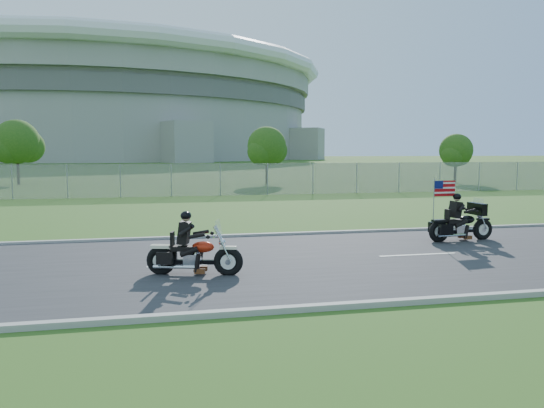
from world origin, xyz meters
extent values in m
plane|color=#32571B|center=(0.00, 0.00, 0.00)|extent=(420.00, 420.00, 0.00)
cube|color=#28282B|center=(0.00, 0.00, 0.02)|extent=(120.00, 8.00, 0.04)
cube|color=#9E9B93|center=(0.00, 4.05, 0.05)|extent=(120.00, 0.18, 0.12)
cube|color=#9E9B93|center=(0.00, -4.05, 0.05)|extent=(120.00, 0.18, 0.12)
cube|color=gray|center=(-5.00, 20.00, 1.00)|extent=(60.00, 0.03, 2.00)
cylinder|color=#A3A099|center=(-20.00, 170.00, 10.00)|extent=(130.00, 130.00, 20.00)
cylinder|color=#605E5B|center=(-20.00, 170.00, 17.00)|extent=(132.00, 132.00, 4.00)
cylinder|color=#A3A099|center=(-20.00, 170.00, 23.00)|extent=(134.00, 134.00, 6.00)
torus|color=white|center=(-20.00, 170.00, 27.00)|extent=(140.40, 140.40, 4.40)
cylinder|color=#382316|center=(6.00, 30.00, 1.26)|extent=(0.22, 0.22, 2.52)
sphere|color=#224E14|center=(6.00, 30.00, 3.15)|extent=(3.20, 3.20, 3.20)
sphere|color=#224E14|center=(6.64, 30.48, 2.79)|extent=(2.40, 2.40, 2.40)
sphere|color=#224E14|center=(5.44, 29.60, 2.70)|extent=(2.24, 2.24, 2.24)
cylinder|color=#382316|center=(-14.00, 34.00, 1.40)|extent=(0.22, 0.22, 2.80)
sphere|color=#224E14|center=(-14.00, 34.00, 3.50)|extent=(3.60, 3.60, 3.60)
sphere|color=#224E14|center=(-13.28, 34.54, 3.10)|extent=(2.70, 2.70, 2.70)
sphere|color=#224E14|center=(-14.63, 33.55, 3.00)|extent=(2.52, 2.52, 2.52)
cylinder|color=#382316|center=(22.00, 28.00, 1.12)|extent=(0.22, 0.22, 2.24)
sphere|color=#224E14|center=(22.00, 28.00, 2.80)|extent=(2.80, 2.80, 2.80)
sphere|color=#224E14|center=(22.56, 28.42, 2.48)|extent=(2.10, 2.10, 2.10)
sphere|color=#224E14|center=(21.51, 27.65, 2.40)|extent=(1.96, 1.96, 1.96)
torus|color=black|center=(-1.28, -1.21, 0.35)|extent=(0.69, 0.34, 0.67)
torus|color=black|center=(-2.76, -0.79, 0.35)|extent=(0.69, 0.34, 0.67)
ellipsoid|color=#B6220D|center=(-1.83, -1.05, 0.67)|extent=(0.57, 0.42, 0.25)
cube|color=black|center=(-2.28, -0.93, 0.64)|extent=(0.55, 0.40, 0.11)
cube|color=black|center=(-2.24, -0.94, 0.99)|extent=(0.31, 0.41, 0.50)
sphere|color=black|center=(-2.19, -0.95, 1.38)|extent=(0.30, 0.30, 0.24)
cube|color=silver|center=(-1.48, -1.15, 1.11)|extent=(0.15, 0.41, 0.36)
torus|color=black|center=(7.16, 1.85, 0.35)|extent=(0.70, 0.22, 0.68)
torus|color=black|center=(5.59, 1.74, 0.35)|extent=(0.70, 0.22, 0.68)
ellipsoid|color=black|center=(6.58, 1.81, 0.69)|extent=(0.54, 0.33, 0.26)
cube|color=black|center=(6.10, 1.78, 0.65)|extent=(0.53, 0.31, 0.11)
cube|color=black|center=(6.15, 1.78, 1.01)|extent=(0.25, 0.39, 0.51)
sphere|color=black|center=(6.19, 1.78, 1.41)|extent=(0.27, 0.27, 0.25)
cube|color=black|center=(6.93, 1.84, 1.01)|extent=(0.26, 0.75, 0.37)
cube|color=#B70C11|center=(5.86, 1.94, 1.66)|extent=(0.74, 0.07, 0.48)
camera|label=1|loc=(-2.78, -12.86, 2.85)|focal=35.00mm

